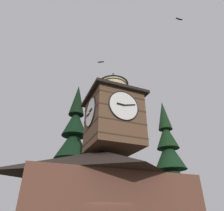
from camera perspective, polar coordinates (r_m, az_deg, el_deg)
The scene contains 7 objects.
building_main at distance 15.52m, azimuth -2.96°, elevation -23.93°, with size 11.44×8.69×6.34m.
clock_tower at distance 16.93m, azimuth 0.33°, elevation -2.49°, with size 4.69×4.69×7.51m.
pine_tree_behind at distance 22.69m, azimuth -11.65°, elevation -16.54°, with size 6.03×6.03×16.79m.
pine_tree_aside at distance 25.77m, azimuth 16.82°, elevation -18.43°, with size 5.74×5.74×15.84m.
moon at distance 54.89m, azimuth -4.69°, elevation -15.42°, with size 2.15×2.15×2.15m.
flying_bird_high at distance 23.84m, azimuth -3.21°, elevation 12.41°, with size 0.71×0.51×0.13m.
flying_bird_low at distance 22.63m, azimuth 18.81°, elevation 22.49°, with size 0.74×0.21×0.10m.
Camera 1 is at (4.33, 11.61, 2.06)m, focal length 31.73 mm.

